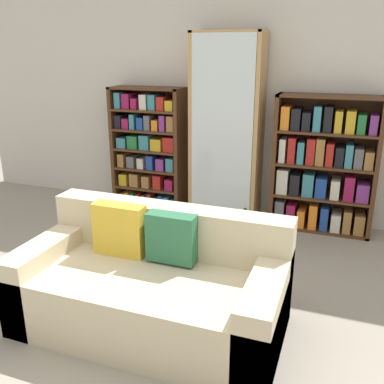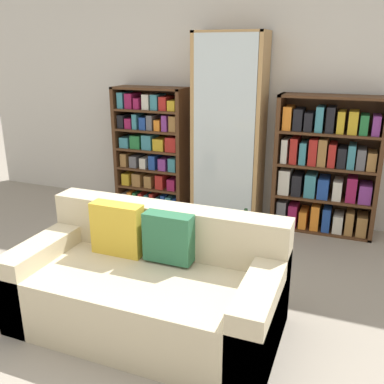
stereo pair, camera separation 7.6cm
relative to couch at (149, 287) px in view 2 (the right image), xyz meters
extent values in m
plane|color=gray|center=(-0.09, -0.48, -0.27)|extent=(16.00, 16.00, 0.00)
cube|color=beige|center=(-0.09, 2.25, 1.08)|extent=(6.48, 0.06, 2.70)
cube|color=beige|center=(0.00, -0.05, -0.07)|extent=(1.69, 0.85, 0.41)
cube|color=beige|center=(0.00, 0.28, 0.30)|extent=(1.69, 0.20, 0.33)
cube|color=beige|center=(-0.74, -0.05, -0.01)|extent=(0.20, 0.85, 0.53)
cube|color=beige|center=(0.75, -0.05, -0.01)|extent=(0.20, 0.85, 0.53)
cube|color=gold|center=(-0.29, 0.12, 0.31)|extent=(0.36, 0.12, 0.36)
cube|color=#2D6B47|center=(0.09, 0.12, 0.31)|extent=(0.32, 0.12, 0.32)
cube|color=#4C2D19|center=(-1.38, 2.04, 0.41)|extent=(0.04, 0.32, 1.36)
cube|color=#4C2D19|center=(-0.61, 2.04, 0.41)|extent=(0.04, 0.32, 1.36)
cube|color=#4C2D19|center=(-1.00, 2.04, 1.08)|extent=(0.82, 0.32, 0.02)
cube|color=#4C2D19|center=(-1.00, 2.04, -0.26)|extent=(0.82, 0.32, 0.02)
cube|color=#4C2D19|center=(-1.00, 2.20, 0.41)|extent=(0.82, 0.01, 1.36)
cube|color=#4C2D19|center=(-1.00, 2.04, -0.03)|extent=(0.74, 0.32, 0.02)
cube|color=#4C2D19|center=(-1.00, 2.04, 0.19)|extent=(0.74, 0.32, 0.02)
cube|color=#4C2D19|center=(-1.00, 2.04, 0.41)|extent=(0.74, 0.32, 0.02)
cube|color=#4C2D19|center=(-1.00, 2.04, 0.63)|extent=(0.74, 0.32, 0.02)
cube|color=#4C2D19|center=(-1.00, 2.04, 0.85)|extent=(0.74, 0.32, 0.02)
cube|color=beige|center=(-1.31, 2.03, -0.19)|extent=(0.05, 0.24, 0.12)
cube|color=orange|center=(-1.24, 2.03, -0.18)|extent=(0.06, 0.24, 0.15)
cube|color=#237038|center=(-1.17, 2.03, -0.18)|extent=(0.04, 0.24, 0.15)
cube|color=#AD231E|center=(-1.10, 2.03, -0.18)|extent=(0.04, 0.24, 0.15)
cube|color=teal|center=(-1.03, 2.03, -0.18)|extent=(0.04, 0.24, 0.13)
cube|color=#AD231E|center=(-0.96, 2.03, -0.17)|extent=(0.04, 0.24, 0.16)
cube|color=teal|center=(-0.89, 2.03, -0.19)|extent=(0.06, 0.24, 0.11)
cube|color=#1E4293|center=(-0.81, 2.03, -0.17)|extent=(0.05, 0.24, 0.16)
cube|color=teal|center=(-0.75, 2.03, -0.18)|extent=(0.06, 0.24, 0.15)
cube|color=#1E4293|center=(-0.67, 2.03, -0.18)|extent=(0.04, 0.24, 0.13)
cube|color=gold|center=(-1.28, 2.03, 0.05)|extent=(0.09, 0.24, 0.13)
cube|color=olive|center=(-1.14, 2.03, 0.06)|extent=(0.11, 0.24, 0.15)
cube|color=olive|center=(-1.00, 2.03, 0.05)|extent=(0.09, 0.24, 0.14)
cube|color=#AD231E|center=(-0.85, 2.03, 0.06)|extent=(0.09, 0.24, 0.16)
cube|color=#8E1947|center=(-0.71, 2.03, 0.04)|extent=(0.09, 0.24, 0.13)
cube|color=olive|center=(-1.30, 2.03, 0.27)|extent=(0.08, 0.24, 0.15)
cube|color=#5B5B60|center=(-1.17, 2.03, 0.27)|extent=(0.09, 0.24, 0.13)
cube|color=beige|center=(-1.05, 2.03, 0.26)|extent=(0.07, 0.24, 0.12)
cube|color=#1E4293|center=(-0.94, 2.03, 0.28)|extent=(0.08, 0.24, 0.16)
cube|color=#7A3384|center=(-0.81, 2.03, 0.27)|extent=(0.09, 0.24, 0.13)
cube|color=teal|center=(-0.69, 2.03, 0.27)|extent=(0.08, 0.24, 0.15)
cube|color=teal|center=(-1.28, 2.03, 0.48)|extent=(0.11, 0.24, 0.11)
cube|color=#237038|center=(-1.14, 2.03, 0.49)|extent=(0.12, 0.24, 0.15)
cube|color=teal|center=(-1.00, 2.03, 0.50)|extent=(0.11, 0.24, 0.16)
cube|color=gold|center=(-0.85, 2.03, 0.49)|extent=(0.12, 0.24, 0.13)
cube|color=#AD231E|center=(-0.71, 2.03, 0.50)|extent=(0.12, 0.24, 0.16)
cube|color=black|center=(-1.31, 2.03, 0.71)|extent=(0.08, 0.24, 0.14)
cube|color=#8E1947|center=(-1.22, 2.03, 0.70)|extent=(0.08, 0.24, 0.11)
cube|color=teal|center=(-1.13, 2.03, 0.72)|extent=(0.06, 0.24, 0.16)
cube|color=#1E4293|center=(-1.04, 2.03, 0.71)|extent=(0.08, 0.24, 0.13)
cube|color=#5B5B60|center=(-0.95, 2.03, 0.72)|extent=(0.07, 0.24, 0.16)
cube|color=orange|center=(-0.86, 2.03, 0.70)|extent=(0.07, 0.24, 0.12)
cube|color=#7A3384|center=(-0.78, 2.03, 0.72)|extent=(0.06, 0.24, 0.17)
cube|color=olive|center=(-0.68, 2.03, 0.72)|extent=(0.08, 0.24, 0.17)
cube|color=teal|center=(-1.30, 2.03, 0.94)|extent=(0.07, 0.24, 0.17)
cube|color=#8E1947|center=(-1.20, 2.03, 0.94)|extent=(0.08, 0.24, 0.16)
cube|color=#8E1947|center=(-1.10, 2.03, 0.92)|extent=(0.07, 0.24, 0.12)
cube|color=beige|center=(-0.99, 2.03, 0.94)|extent=(0.08, 0.24, 0.16)
cube|color=teal|center=(-0.89, 2.03, 0.94)|extent=(0.08, 0.24, 0.16)
cube|color=#AD231E|center=(-0.79, 2.03, 0.93)|extent=(0.08, 0.24, 0.14)
cube|color=gold|center=(-0.69, 2.03, 0.91)|extent=(0.09, 0.24, 0.11)
cube|color=tan|center=(-0.43, 2.02, 0.69)|extent=(0.04, 0.36, 1.92)
cube|color=tan|center=(0.25, 2.02, 0.69)|extent=(0.04, 0.36, 1.92)
cube|color=tan|center=(-0.09, 2.02, 1.64)|extent=(0.71, 0.36, 0.02)
cube|color=tan|center=(-0.09, 2.02, -0.26)|extent=(0.71, 0.36, 0.02)
cube|color=tan|center=(-0.09, 2.20, 0.69)|extent=(0.71, 0.01, 1.92)
cube|color=silver|center=(-0.09, 1.85, 0.69)|extent=(0.63, 0.01, 1.90)
cube|color=tan|center=(-0.09, 2.02, 0.12)|extent=(0.63, 0.32, 0.02)
cube|color=tan|center=(-0.09, 2.02, 0.50)|extent=(0.63, 0.32, 0.02)
cube|color=tan|center=(-0.09, 2.02, 0.87)|extent=(0.63, 0.32, 0.02)
cube|color=tan|center=(-0.09, 2.02, 1.25)|extent=(0.63, 0.32, 0.02)
cylinder|color=silver|center=(-0.34, 2.01, -0.22)|extent=(0.01, 0.01, 0.07)
cone|color=silver|center=(-0.34, 2.01, -0.14)|extent=(0.07, 0.07, 0.08)
cylinder|color=silver|center=(-0.24, 2.01, -0.22)|extent=(0.01, 0.01, 0.07)
cone|color=silver|center=(-0.24, 2.01, -0.14)|extent=(0.07, 0.07, 0.08)
cylinder|color=silver|center=(-0.14, 2.01, -0.22)|extent=(0.01, 0.01, 0.07)
cone|color=silver|center=(-0.14, 2.01, -0.14)|extent=(0.07, 0.07, 0.08)
cylinder|color=silver|center=(-0.04, 2.01, -0.22)|extent=(0.01, 0.01, 0.07)
cone|color=silver|center=(-0.04, 2.01, -0.14)|extent=(0.07, 0.07, 0.08)
cylinder|color=silver|center=(0.06, 2.03, -0.22)|extent=(0.01, 0.01, 0.07)
cone|color=silver|center=(0.06, 2.03, -0.14)|extent=(0.07, 0.07, 0.08)
cylinder|color=silver|center=(0.16, 2.01, -0.22)|extent=(0.01, 0.01, 0.07)
cone|color=silver|center=(0.16, 2.01, -0.14)|extent=(0.07, 0.07, 0.08)
cylinder|color=silver|center=(-0.34, 2.02, 0.18)|extent=(0.01, 0.01, 0.08)
cone|color=silver|center=(-0.34, 2.02, 0.27)|extent=(0.07, 0.07, 0.10)
cylinder|color=silver|center=(-0.24, 2.03, 0.18)|extent=(0.01, 0.01, 0.08)
cone|color=silver|center=(-0.24, 2.03, 0.27)|extent=(0.07, 0.07, 0.10)
cylinder|color=silver|center=(-0.14, 2.01, 0.18)|extent=(0.01, 0.01, 0.08)
cone|color=silver|center=(-0.14, 2.01, 0.27)|extent=(0.07, 0.07, 0.10)
cylinder|color=silver|center=(-0.04, 2.02, 0.18)|extent=(0.01, 0.01, 0.08)
cone|color=silver|center=(-0.04, 2.02, 0.27)|extent=(0.07, 0.07, 0.10)
cylinder|color=silver|center=(0.06, 2.01, 0.18)|extent=(0.01, 0.01, 0.08)
cone|color=silver|center=(0.06, 2.01, 0.27)|extent=(0.07, 0.07, 0.10)
cylinder|color=silver|center=(0.16, 2.04, 0.18)|extent=(0.01, 0.01, 0.08)
cone|color=silver|center=(0.16, 2.04, 0.27)|extent=(0.07, 0.07, 0.10)
cylinder|color=silver|center=(-0.31, 2.02, 0.55)|extent=(0.01, 0.01, 0.07)
cone|color=silver|center=(-0.31, 2.02, 0.62)|extent=(0.09, 0.09, 0.08)
cylinder|color=silver|center=(-0.16, 2.01, 0.55)|extent=(0.01, 0.01, 0.07)
cone|color=silver|center=(-0.16, 2.01, 0.62)|extent=(0.09, 0.09, 0.08)
cylinder|color=silver|center=(-0.01, 2.01, 0.55)|extent=(0.01, 0.01, 0.07)
cone|color=silver|center=(-0.01, 2.01, 0.62)|extent=(0.09, 0.09, 0.08)
cylinder|color=silver|center=(0.13, 2.03, 0.55)|extent=(0.01, 0.01, 0.07)
cone|color=silver|center=(0.13, 2.03, 0.62)|extent=(0.09, 0.09, 0.08)
cylinder|color=silver|center=(-0.31, 2.03, 0.93)|extent=(0.01, 0.01, 0.09)
cone|color=silver|center=(-0.31, 2.03, 1.03)|extent=(0.09, 0.09, 0.11)
cylinder|color=silver|center=(-0.16, 2.00, 0.93)|extent=(0.01, 0.01, 0.09)
cone|color=silver|center=(-0.16, 2.00, 1.03)|extent=(0.09, 0.09, 0.11)
cylinder|color=silver|center=(-0.01, 2.04, 0.93)|extent=(0.01, 0.01, 0.09)
cone|color=silver|center=(-0.01, 2.04, 1.03)|extent=(0.09, 0.09, 0.11)
cylinder|color=silver|center=(0.13, 2.04, 0.93)|extent=(0.01, 0.01, 0.09)
cone|color=silver|center=(0.13, 2.04, 1.03)|extent=(0.09, 0.09, 0.11)
cylinder|color=silver|center=(-0.29, 2.01, 1.29)|extent=(0.01, 0.01, 0.07)
cone|color=silver|center=(-0.29, 2.01, 1.37)|extent=(0.09, 0.09, 0.08)
cylinder|color=silver|center=(-0.09, 2.01, 1.29)|extent=(0.01, 0.01, 0.07)
cone|color=silver|center=(-0.09, 2.01, 1.37)|extent=(0.09, 0.09, 0.08)
cylinder|color=silver|center=(0.11, 2.02, 1.29)|extent=(0.01, 0.01, 0.07)
cone|color=silver|center=(0.11, 2.02, 1.37)|extent=(0.09, 0.09, 0.08)
cube|color=#4C2D19|center=(0.43, 2.04, 0.40)|extent=(0.04, 0.32, 1.35)
cube|color=#4C2D19|center=(1.37, 2.04, 0.40)|extent=(0.04, 0.32, 1.35)
cube|color=#4C2D19|center=(0.90, 2.04, 1.06)|extent=(0.98, 0.32, 0.02)
cube|color=#4C2D19|center=(0.90, 2.04, -0.26)|extent=(0.98, 0.32, 0.02)
cube|color=#4C2D19|center=(0.90, 2.20, 0.40)|extent=(0.98, 0.01, 1.35)
cube|color=#4C2D19|center=(0.90, 2.04, 0.07)|extent=(0.90, 0.32, 0.02)
cube|color=#4C2D19|center=(0.90, 2.04, 0.40)|extent=(0.90, 0.32, 0.02)
cube|color=#4C2D19|center=(0.90, 2.04, 0.72)|extent=(0.90, 0.32, 0.02)
cube|color=#5B5B60|center=(0.52, 2.03, -0.12)|extent=(0.09, 0.24, 0.26)
cube|color=#8E1947|center=(0.63, 2.03, -0.14)|extent=(0.08, 0.24, 0.23)
cube|color=orange|center=(0.73, 2.03, -0.16)|extent=(0.07, 0.24, 0.18)
cube|color=orange|center=(0.85, 2.03, -0.12)|extent=(0.08, 0.24, 0.25)
cube|color=#1E4293|center=(0.96, 2.03, -0.13)|extent=(0.07, 0.24, 0.24)
cube|color=beige|center=(1.07, 2.03, -0.16)|extent=(0.09, 0.24, 0.18)
cube|color=olive|center=(1.17, 2.03, -0.14)|extent=(0.08, 0.24, 0.23)
cube|color=olive|center=(1.29, 2.03, -0.15)|extent=(0.10, 0.24, 0.20)
cube|color=beige|center=(0.52, 2.03, 0.21)|extent=(0.11, 0.24, 0.25)
cube|color=black|center=(0.65, 2.03, 0.19)|extent=(0.09, 0.24, 0.21)
cube|color=teal|center=(0.77, 2.03, 0.20)|extent=(0.10, 0.24, 0.23)
cube|color=#1E4293|center=(0.90, 2.03, 0.19)|extent=(0.10, 0.24, 0.20)
cube|color=beige|center=(1.03, 2.03, 0.18)|extent=(0.08, 0.24, 0.19)
cube|color=#8E1947|center=(1.16, 2.03, 0.21)|extent=(0.09, 0.24, 0.24)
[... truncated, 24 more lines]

